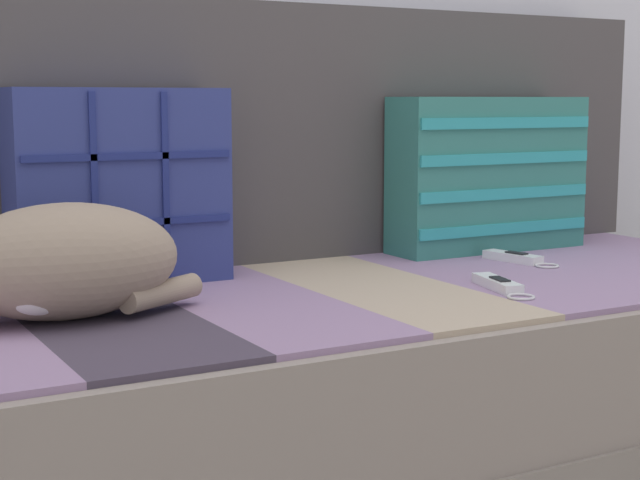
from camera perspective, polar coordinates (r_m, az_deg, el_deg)
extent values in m
cube|color=gray|center=(1.93, 2.66, -12.02)|extent=(1.92, 0.86, 0.18)
cube|color=gray|center=(1.87, 2.70, -6.18)|extent=(1.89, 0.84, 0.23)
cube|color=#423847|center=(1.62, -12.67, -4.32)|extent=(0.26, 0.75, 0.01)
cube|color=gray|center=(1.71, -4.34, -3.50)|extent=(0.26, 0.75, 0.01)
cube|color=tan|center=(1.83, 3.01, -2.71)|extent=(0.26, 0.75, 0.01)
cube|color=gray|center=(1.98, 9.36, -1.99)|extent=(0.26, 0.75, 0.01)
cube|color=gray|center=(2.15, 14.76, -1.35)|extent=(0.26, 0.75, 0.01)
cube|color=#474242|center=(2.13, -2.35, 6.26)|extent=(1.89, 0.14, 0.54)
cube|color=navy|center=(1.85, -11.61, 3.04)|extent=(0.40, 0.13, 0.36)
cube|color=navy|center=(1.79, -10.89, 0.97)|extent=(0.38, 0.01, 0.01)
cube|color=navy|center=(1.76, -12.98, 2.76)|extent=(0.01, 0.01, 0.35)
cube|color=navy|center=(1.78, -11.00, 4.80)|extent=(0.38, 0.01, 0.01)
cube|color=navy|center=(1.80, -8.96, 2.99)|extent=(0.01, 0.01, 0.35)
cube|color=#337A70|center=(2.26, 9.73, 3.81)|extent=(0.48, 0.13, 0.35)
cube|color=teal|center=(2.22, 10.76, 0.66)|extent=(0.47, 0.01, 0.02)
cube|color=teal|center=(2.21, 10.81, 2.67)|extent=(0.47, 0.01, 0.02)
cube|color=teal|center=(2.20, 10.87, 4.69)|extent=(0.47, 0.01, 0.02)
cube|color=teal|center=(2.20, 10.92, 6.71)|extent=(0.47, 0.01, 0.02)
ellipsoid|color=gray|center=(1.58, -14.60, -1.20)|extent=(0.37, 0.22, 0.18)
ellipsoid|color=white|center=(1.51, -15.96, -2.70)|extent=(0.11, 0.05, 0.08)
cylinder|color=gray|center=(1.60, -9.21, -3.05)|extent=(0.16, 0.12, 0.04)
cube|color=white|center=(2.12, 11.14, -0.99)|extent=(0.06, 0.14, 0.02)
cube|color=black|center=(2.11, 11.36, -0.74)|extent=(0.03, 0.05, 0.00)
cube|color=black|center=(2.16, 9.81, -0.78)|extent=(0.03, 0.01, 0.02)
torus|color=silver|center=(2.06, 13.07, -1.47)|extent=(0.06, 0.06, 0.01)
cube|color=white|center=(1.81, 10.26, -2.51)|extent=(0.07, 0.15, 0.02)
cube|color=black|center=(1.80, 10.42, -2.24)|extent=(0.03, 0.05, 0.00)
cube|color=black|center=(1.87, 9.36, -2.15)|extent=(0.03, 0.02, 0.02)
torus|color=silver|center=(1.73, 11.61, -3.26)|extent=(0.06, 0.06, 0.01)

